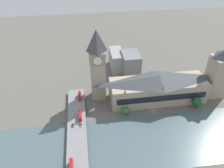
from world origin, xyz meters
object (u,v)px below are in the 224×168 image
object	(u,v)px
double_decker_bus_lead	(80,116)
double_decker_bus_rear	(71,166)
road_bridge	(77,147)
double_decker_bus_mid	(80,96)
car_northbound_tail	(73,125)
parliament_hall	(158,88)
car_southbound_lead	(81,125)
victoria_tower	(218,73)
clock_tower	(97,64)

from	to	relation	value
double_decker_bus_lead	double_decker_bus_rear	world-z (taller)	double_decker_bus_rear
road_bridge	double_decker_bus_mid	xyz separation A→B (m)	(59.70, -3.50, 3.54)
car_northbound_tail	parliament_hall	bearing A→B (deg)	-70.69
car_southbound_lead	victoria_tower	bearing A→B (deg)	-77.76
double_decker_bus_rear	car_northbound_tail	distance (m)	41.26
parliament_hall	double_decker_bus_lead	distance (m)	81.49
parliament_hall	road_bridge	bearing A→B (deg)	122.44
clock_tower	double_decker_bus_rear	size ratio (longest dim) A/B	7.29
double_decker_bus_rear	double_decker_bus_lead	bearing A→B (deg)	-8.55
car_northbound_tail	victoria_tower	bearing A→B (deg)	-78.43
double_decker_bus_rear	car_northbound_tail	world-z (taller)	double_decker_bus_rear
victoria_tower	car_northbound_tail	distance (m)	150.34
road_bridge	car_northbound_tail	size ratio (longest dim) A/B	31.03
clock_tower	car_southbound_lead	bearing A→B (deg)	155.38
clock_tower	car_northbound_tail	xyz separation A→B (m)	(-42.52, 26.32, -34.09)
car_northbound_tail	car_southbound_lead	xyz separation A→B (m)	(-0.34, -6.68, -0.01)
parliament_hall	double_decker_bus_mid	distance (m)	79.07
double_decker_bus_lead	car_northbound_tail	world-z (taller)	double_decker_bus_lead
parliament_hall	double_decker_bus_mid	bearing A→B (deg)	84.39
parliament_hall	car_southbound_lead	distance (m)	84.49
car_northbound_tail	double_decker_bus_rear	bearing A→B (deg)	178.67
clock_tower	road_bridge	world-z (taller)	clock_tower
parliament_hall	double_decker_bus_lead	world-z (taller)	parliament_hall
road_bridge	double_decker_bus_rear	world-z (taller)	double_decker_bus_rear
parliament_hall	double_decker_bus_lead	bearing A→B (deg)	104.81
double_decker_bus_lead	victoria_tower	bearing A→B (deg)	-81.51
parliament_hall	victoria_tower	world-z (taller)	victoria_tower
clock_tower	double_decker_bus_lead	bearing A→B (deg)	149.49
double_decker_bus_lead	car_southbound_lead	distance (m)	9.60
victoria_tower	double_decker_bus_rear	bearing A→B (deg)	115.83
car_southbound_lead	double_decker_bus_lead	bearing A→B (deg)	0.53
parliament_hall	double_decker_bus_mid	world-z (taller)	parliament_hall
double_decker_bus_mid	victoria_tower	bearing A→B (deg)	-93.15
road_bridge	double_decker_bus_mid	bearing A→B (deg)	-3.36
victoria_tower	double_decker_bus_lead	world-z (taller)	victoria_tower
double_decker_bus_mid	car_northbound_tail	distance (m)	38.13
double_decker_bus_mid	car_southbound_lead	xyz separation A→B (m)	(-37.82, 0.02, -2.06)
victoria_tower	double_decker_bus_mid	bearing A→B (deg)	86.85
parliament_hall	victoria_tower	size ratio (longest dim) A/B	1.71
parliament_hall	double_decker_bus_lead	xyz separation A→B (m)	(-20.74, 78.42, -7.76)
double_decker_bus_rear	double_decker_bus_mid	bearing A→B (deg)	-5.56
road_bridge	car_southbound_lead	distance (m)	22.20
road_bridge	car_southbound_lead	world-z (taller)	car_southbound_lead
double_decker_bus_rear	car_southbound_lead	world-z (taller)	double_decker_bus_rear
car_northbound_tail	car_southbound_lead	bearing A→B (deg)	-92.88
clock_tower	double_decker_bus_mid	size ratio (longest dim) A/B	6.82
clock_tower	double_decker_bus_mid	bearing A→B (deg)	104.40
road_bridge	car_northbound_tail	xyz separation A→B (m)	(22.21, 3.20, 1.49)
clock_tower	double_decker_bus_rear	world-z (taller)	clock_tower
road_bridge	car_northbound_tail	bearing A→B (deg)	8.20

